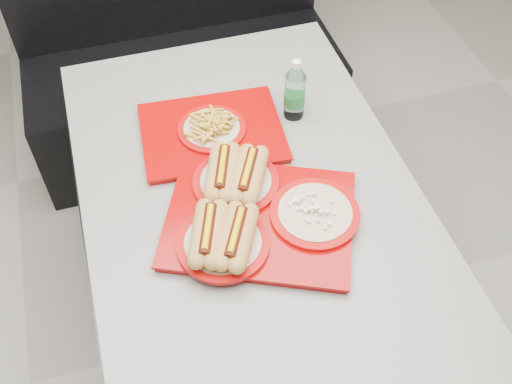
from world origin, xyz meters
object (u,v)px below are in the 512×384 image
object	(u,v)px
diner_table	(251,230)
booth_bench	(180,58)
tray_far	(212,130)
tray_near	(252,212)
water_bottle	(295,93)

from	to	relation	value
diner_table	booth_bench	size ratio (longest dim) A/B	1.05
tray_far	booth_bench	bearing A→B (deg)	86.83
tray_near	water_bottle	world-z (taller)	water_bottle
diner_table	tray_near	world-z (taller)	tray_near
booth_bench	water_bottle	bearing A→B (deg)	-75.62
diner_table	water_bottle	xyz separation A→B (m)	(0.21, 0.27, 0.25)
water_bottle	tray_far	bearing A→B (deg)	-175.88
tray_near	booth_bench	bearing A→B (deg)	88.86
diner_table	water_bottle	bearing A→B (deg)	51.36
tray_near	tray_far	size ratio (longest dim) A/B	1.36
tray_near	diner_table	bearing A→B (deg)	75.21
booth_bench	tray_near	xyz separation A→B (m)	(-0.02, -1.18, 0.39)
booth_bench	tray_far	xyz separation A→B (m)	(-0.05, -0.85, 0.37)
booth_bench	tray_far	world-z (taller)	booth_bench
tray_near	water_bottle	bearing A→B (deg)	56.38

